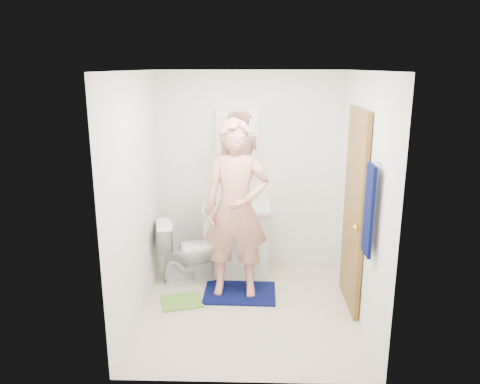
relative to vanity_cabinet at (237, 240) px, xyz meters
The scene contains 22 objects.
floor 1.01m from the vanity_cabinet, 80.69° to the right, with size 2.20×2.40×0.02m, color beige.
ceiling 2.21m from the vanity_cabinet, 80.69° to the right, with size 2.20×2.40×0.02m, color white.
wall_back 0.87m from the vanity_cabinet, 63.05° to the left, with size 2.20×0.02×2.40m, color white.
wall_front 2.28m from the vanity_cabinet, 85.96° to the right, with size 2.20×0.02×2.40m, color white.
wall_left 1.55m from the vanity_cabinet, 136.37° to the right, with size 0.02×2.40×2.40m, color white.
wall_right 1.75m from the vanity_cabinet, 35.99° to the right, with size 0.02×2.40×2.40m, color white.
vanity_cabinet is the anchor object (origin of this frame).
countertop 0.43m from the vanity_cabinet, ahead, with size 0.79×0.59×0.05m, color white.
sink_basin 0.44m from the vanity_cabinet, ahead, with size 0.40×0.40×0.03m, color white.
faucet 0.54m from the vanity_cabinet, 90.00° to the left, with size 0.03×0.03×0.12m, color silver.
medicine_cabinet 1.22m from the vanity_cabinet, 90.00° to the left, with size 0.50×0.12×0.70m, color white.
mirror_panel 1.21m from the vanity_cabinet, 90.00° to the left, with size 0.46×0.01×0.66m, color white.
door 1.57m from the vanity_cabinet, 32.20° to the right, with size 0.05×0.80×2.05m, color olive.
door_knob 1.69m from the vanity_cabinet, 42.72° to the right, with size 0.07×0.07×0.07m, color gold.
towel 2.08m from the vanity_cabinet, 51.53° to the right, with size 0.03×0.24×0.80m, color #070E44.
towel_hook 2.30m from the vanity_cabinet, 50.60° to the right, with size 0.02×0.02×0.06m, color silver.
toilet 0.62m from the vanity_cabinet, 152.12° to the right, with size 0.41×0.73×0.74m, color white.
bath_mat 0.73m from the vanity_cabinet, 85.15° to the right, with size 0.78×0.56×0.02m, color #070E44.
green_rug 1.08m from the vanity_cabinet, 124.19° to the right, with size 0.42×0.35×0.02m, color #6AAB39.
soap_dispenser 0.62m from the vanity_cabinet, behind, with size 0.08×0.08×0.18m, color #CD5F86.
toothbrush_cup 0.52m from the vanity_cabinet, 42.70° to the left, with size 0.11×0.11×0.09m, color #713B83.
man 0.84m from the vanity_cabinet, 88.80° to the right, with size 0.70×0.46×1.91m, color tan.
Camera 1 is at (0.04, -4.41, 2.44)m, focal length 35.00 mm.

